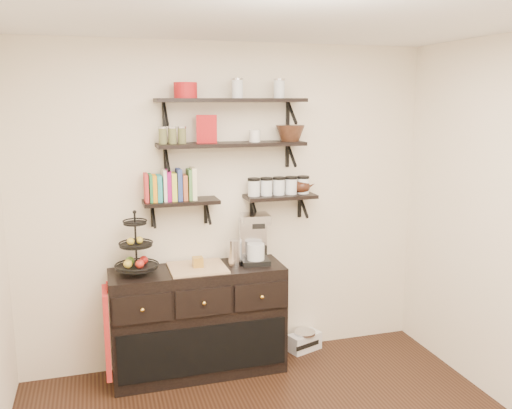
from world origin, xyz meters
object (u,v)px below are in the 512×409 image
object	(u,v)px
coffee_maker	(254,239)
radio	(305,341)
fruit_stand	(137,253)
sideboard	(199,321)

from	to	relation	value
coffee_maker	radio	distance (m)	1.13
fruit_stand	radio	size ratio (longest dim) A/B	1.48
fruit_stand	coffee_maker	bearing A→B (deg)	1.50
coffee_maker	radio	size ratio (longest dim) A/B	1.27
fruit_stand	coffee_maker	distance (m)	0.96
fruit_stand	radio	distance (m)	1.76
coffee_maker	radio	world-z (taller)	coffee_maker
fruit_stand	radio	bearing A→B (deg)	4.61
sideboard	coffee_maker	xyz separation A→B (m)	(0.48, 0.03, 0.65)
fruit_stand	coffee_maker	world-z (taller)	fruit_stand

